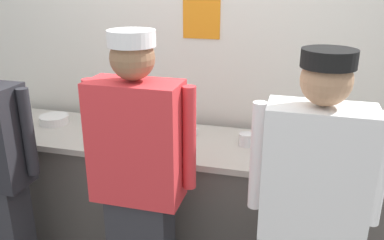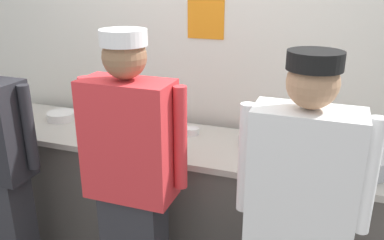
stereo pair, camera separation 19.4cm
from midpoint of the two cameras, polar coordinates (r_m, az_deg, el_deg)
wall_back at (r=3.03m, az=-1.86°, el=9.16°), size 4.86×0.11×2.84m
prep_counter at (r=2.96m, az=-4.35°, el=-11.06°), size 3.10×0.67×0.92m
chef_center at (r=2.25m, az=-9.99°, el=-8.37°), size 0.62×0.24×1.73m
chef_far_right at (r=2.02m, az=13.67°, el=-12.92°), size 0.61×0.24×1.69m
plate_stack_front at (r=3.23m, az=-20.44°, el=0.04°), size 0.21×0.21×0.06m
plate_stack_rear at (r=2.52m, az=12.60°, el=-4.70°), size 0.23×0.23×0.06m
mixing_bowl_steel at (r=2.55m, az=20.09°, el=-4.65°), size 0.38×0.38×0.10m
sheet_tray at (r=2.86m, az=-10.70°, el=-1.95°), size 0.59×0.47×0.02m
squeeze_bottle_primary at (r=3.29m, az=-25.48°, el=0.94°), size 0.05×0.05×0.21m
ramekin_red_sauce at (r=2.61m, az=-4.68°, el=-3.52°), size 0.10×0.10×0.04m
ramekin_yellow_sauce at (r=2.82m, az=-2.13°, el=-1.58°), size 0.09×0.09×0.05m
deli_cup at (r=2.65m, az=5.51°, el=-2.79°), size 0.09×0.09×0.08m
chefs_knife at (r=2.81m, az=-10.14°, el=-2.47°), size 0.27×0.03×0.02m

